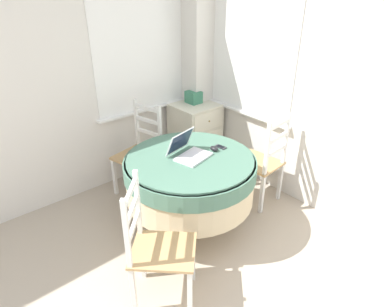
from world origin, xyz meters
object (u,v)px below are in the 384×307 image
at_px(cell_phone, 221,147).
at_px(corner_cabinet, 195,134).
at_px(computer_mouse, 214,149).
at_px(dining_chair_camera_near, 156,248).
at_px(dining_chair_near_right_window, 261,162).
at_px(dining_chair_near_back_window, 140,153).
at_px(storage_box, 194,97).
at_px(round_dining_table, 190,175).
at_px(laptop, 189,151).

bearing_deg(cell_phone, corner_cabinet, 61.38).
distance_m(computer_mouse, dining_chair_camera_near, 1.07).
bearing_deg(computer_mouse, dining_chair_camera_near, -155.99).
relative_size(dining_chair_near_right_window, dining_chair_camera_near, 1.00).
xyz_separation_m(computer_mouse, dining_chair_near_back_window, (-0.24, 0.87, -0.30)).
xyz_separation_m(dining_chair_near_right_window, corner_cabinet, (0.04, 1.06, -0.06)).
height_order(dining_chair_near_right_window, storage_box, dining_chair_near_right_window).
bearing_deg(storage_box, cell_phone, -117.99).
xyz_separation_m(round_dining_table, dining_chair_near_back_window, (0.01, 0.83, -0.10)).
relative_size(laptop, corner_cabinet, 0.46).
xyz_separation_m(dining_chair_near_right_window, dining_chair_camera_near, (-1.51, -0.32, 0.00)).
xyz_separation_m(round_dining_table, dining_chair_camera_near, (-0.69, -0.46, -0.10)).
bearing_deg(storage_box, dining_chair_camera_near, -137.62).
xyz_separation_m(cell_phone, corner_cabinet, (0.52, 0.95, -0.35)).
height_order(cell_phone, dining_chair_near_back_window, dining_chair_near_back_window).
bearing_deg(computer_mouse, dining_chair_near_back_window, 105.25).
bearing_deg(corner_cabinet, computer_mouse, -122.45).
distance_m(dining_chair_near_back_window, storage_box, 0.96).
bearing_deg(dining_chair_near_right_window, round_dining_table, 170.25).
height_order(dining_chair_near_right_window, corner_cabinet, dining_chair_near_right_window).
xyz_separation_m(computer_mouse, storage_box, (0.62, 1.01, 0.09)).
xyz_separation_m(laptop, corner_cabinet, (0.85, 0.89, -0.39)).
xyz_separation_m(cell_phone, storage_box, (0.53, 0.99, 0.11)).
height_order(dining_chair_near_right_window, dining_chair_camera_near, same).
bearing_deg(cell_phone, computer_mouse, -173.40).
relative_size(dining_chair_near_back_window, storage_box, 5.85).
distance_m(cell_phone, storage_box, 1.13).
bearing_deg(dining_chair_near_right_window, storage_box, 87.59).
bearing_deg(dining_chair_near_right_window, dining_chair_camera_near, -168.14).
distance_m(dining_chair_near_right_window, dining_chair_camera_near, 1.55).
bearing_deg(dining_chair_near_right_window, corner_cabinet, 88.01).
distance_m(cell_phone, dining_chair_camera_near, 1.15).
bearing_deg(round_dining_table, corner_cabinet, 47.02).
relative_size(round_dining_table, dining_chair_near_right_window, 1.19).
bearing_deg(storage_box, computer_mouse, -121.71).
bearing_deg(dining_chair_near_right_window, cell_phone, 167.02).
relative_size(computer_mouse, dining_chair_near_back_window, 0.09).
relative_size(cell_phone, corner_cabinet, 0.14).
bearing_deg(dining_chair_camera_near, dining_chair_near_back_window, 61.50).
distance_m(round_dining_table, computer_mouse, 0.32).
distance_m(cell_phone, corner_cabinet, 1.14).
distance_m(round_dining_table, cell_phone, 0.39).
bearing_deg(laptop, dining_chair_camera_near, -145.19).
distance_m(dining_chair_near_right_window, corner_cabinet, 1.06).
bearing_deg(cell_phone, storage_box, 62.01).
height_order(round_dining_table, computer_mouse, computer_mouse).
xyz_separation_m(round_dining_table, storage_box, (0.87, 0.96, 0.29)).
relative_size(computer_mouse, dining_chair_camera_near, 0.09).
bearing_deg(round_dining_table, dining_chair_near_back_window, 89.40).
bearing_deg(corner_cabinet, cell_phone, -118.62).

